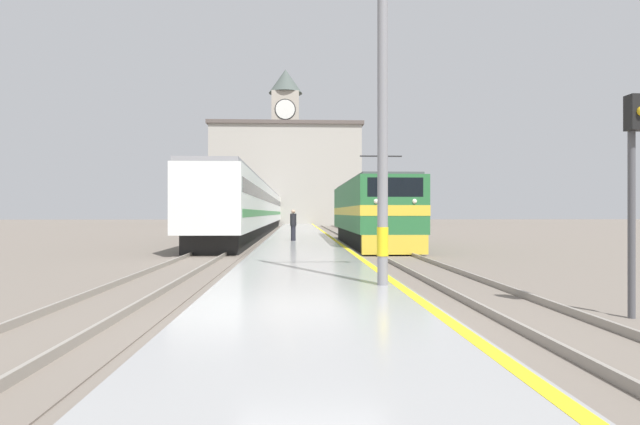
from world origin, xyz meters
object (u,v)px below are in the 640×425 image
(signal_post, at_px, (634,168))
(catenary_mast, at_px, (388,79))
(passenger_train, at_px, (255,209))
(locomotive_train, at_px, (370,212))
(clock_tower, at_px, (286,141))
(person_on_platform, at_px, (293,224))

(signal_post, bearing_deg, catenary_mast, 152.07)
(passenger_train, xyz_separation_m, signal_post, (9.41, -36.40, 0.37))
(locomotive_train, xyz_separation_m, passenger_train, (-7.72, 17.33, 0.35))
(catenary_mast, distance_m, clock_tower, 71.99)
(locomotive_train, bearing_deg, clock_tower, 96.18)
(locomotive_train, distance_m, signal_post, 19.15)
(clock_tower, height_order, signal_post, clock_tower)
(clock_tower, bearing_deg, catenary_mast, -87.01)
(person_on_platform, xyz_separation_m, clock_tower, (-1.65, 54.76, 12.33))
(catenary_mast, bearing_deg, signal_post, -27.93)
(person_on_platform, distance_m, signal_post, 19.58)
(passenger_train, bearing_deg, signal_post, -75.50)
(clock_tower, relative_size, signal_post, 6.65)
(person_on_platform, relative_size, clock_tower, 0.07)
(person_on_platform, bearing_deg, catenary_mast, -82.85)
(passenger_train, height_order, catenary_mast, catenary_mast)
(catenary_mast, xyz_separation_m, signal_post, (3.84, -2.04, -2.03))
(clock_tower, bearing_deg, person_on_platform, -88.28)
(passenger_train, distance_m, signal_post, 37.60)
(clock_tower, distance_m, signal_post, 74.57)
(locomotive_train, xyz_separation_m, person_on_platform, (-4.23, -0.45, -0.65))
(locomotive_train, height_order, signal_post, locomotive_train)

